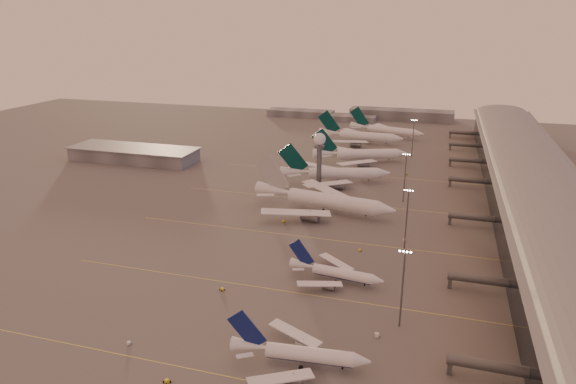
# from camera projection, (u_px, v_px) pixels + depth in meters

# --- Properties ---
(ground) EXTENTS (700.00, 700.00, 0.00)m
(ground) POSITION_uv_depth(u_px,v_px,m) (217.00, 297.00, 165.87)
(ground) COLOR #5B5959
(ground) RESTS_ON ground
(taxiway_markings) EXTENTS (180.00, 185.25, 0.02)m
(taxiway_markings) POSITION_uv_depth(u_px,v_px,m) (342.00, 240.00, 208.49)
(taxiway_markings) COLOR #EFE154
(taxiway_markings) RESTS_ON ground
(terminal) EXTENTS (57.00, 362.00, 23.04)m
(terminal) POSITION_uv_depth(u_px,v_px,m) (534.00, 192.00, 232.96)
(terminal) COLOR black
(terminal) RESTS_ON ground
(hangar) EXTENTS (82.00, 27.00, 8.50)m
(hangar) POSITION_uv_depth(u_px,v_px,m) (134.00, 154.00, 324.19)
(hangar) COLOR #5C5E63
(hangar) RESTS_ON ground
(radar_tower) EXTENTS (6.40, 6.40, 31.10)m
(radar_tower) POSITION_uv_depth(u_px,v_px,m) (319.00, 149.00, 266.65)
(radar_tower) COLOR #515358
(radar_tower) RESTS_ON ground
(mast_a) EXTENTS (3.60, 0.56, 25.00)m
(mast_a) POSITION_uv_depth(u_px,v_px,m) (403.00, 285.00, 145.66)
(mast_a) COLOR #515358
(mast_a) RESTS_ON ground
(mast_b) EXTENTS (3.60, 0.56, 25.00)m
(mast_b) POSITION_uv_depth(u_px,v_px,m) (407.00, 216.00, 196.37)
(mast_b) COLOR #515358
(mast_b) RESTS_ON ground
(mast_c) EXTENTS (3.60, 0.56, 25.00)m
(mast_c) POSITION_uv_depth(u_px,v_px,m) (405.00, 175.00, 247.62)
(mast_c) COLOR #515358
(mast_c) RESTS_ON ground
(mast_d) EXTENTS (3.60, 0.56, 25.00)m
(mast_d) POSITION_uv_depth(u_px,v_px,m) (413.00, 136.00, 329.81)
(mast_d) COLOR #515358
(mast_d) RESTS_ON ground
(distant_horizon) EXTENTS (165.00, 37.50, 9.00)m
(distant_horizon) POSITION_uv_depth(u_px,v_px,m) (370.00, 115.00, 458.86)
(distant_horizon) COLOR #5C5E63
(distant_horizon) RESTS_ON ground
(narrowbody_near) EXTENTS (37.46, 29.79, 14.64)m
(narrowbody_near) POSITION_uv_depth(u_px,v_px,m) (300.00, 356.00, 132.28)
(narrowbody_near) COLOR white
(narrowbody_near) RESTS_ON ground
(narrowbody_mid) EXTENTS (34.19, 27.15, 13.38)m
(narrowbody_mid) POSITION_uv_depth(u_px,v_px,m) (336.00, 274.00, 175.08)
(narrowbody_mid) COLOR white
(narrowbody_mid) RESTS_ON ground
(widebody_white) EXTENTS (69.40, 55.19, 24.55)m
(widebody_white) POSITION_uv_depth(u_px,v_px,m) (323.00, 203.00, 237.70)
(widebody_white) COLOR white
(widebody_white) RESTS_ON ground
(greentail_a) EXTENTS (59.74, 47.56, 22.29)m
(greentail_a) POSITION_uv_depth(u_px,v_px,m) (336.00, 176.00, 280.38)
(greentail_a) COLOR white
(greentail_a) RESTS_ON ground
(greentail_b) EXTENTS (58.26, 46.23, 22.10)m
(greentail_b) POSITION_uv_depth(u_px,v_px,m) (361.00, 156.00, 320.12)
(greentail_b) COLOR white
(greentail_b) RESTS_ON ground
(greentail_c) EXTENTS (62.37, 50.30, 22.64)m
(greentail_c) POSITION_uv_depth(u_px,v_px,m) (360.00, 138.00, 369.04)
(greentail_c) COLOR white
(greentail_c) RESTS_ON ground
(greentail_d) EXTENTS (57.85, 46.18, 21.38)m
(greentail_d) POSITION_uv_depth(u_px,v_px,m) (386.00, 132.00, 389.16)
(greentail_d) COLOR white
(greentail_d) RESTS_ON ground
(gsv_truck_a) EXTENTS (4.79, 4.52, 1.96)m
(gsv_truck_a) POSITION_uv_depth(u_px,v_px,m) (130.00, 341.00, 141.46)
(gsv_truck_a) COLOR silver
(gsv_truck_a) RESTS_ON ground
(gsv_tug_near) EXTENTS (3.37, 3.97, 0.97)m
(gsv_tug_near) POSITION_uv_depth(u_px,v_px,m) (167.00, 382.00, 126.51)
(gsv_tug_near) COLOR yellow
(gsv_tug_near) RESTS_ON ground
(gsv_catering_a) EXTENTS (6.05, 3.88, 4.59)m
(gsv_catering_a) POSITION_uv_depth(u_px,v_px,m) (378.00, 330.00, 144.33)
(gsv_catering_a) COLOR silver
(gsv_catering_a) RESTS_ON ground
(gsv_tug_mid) EXTENTS (3.47, 3.05, 0.85)m
(gsv_tug_mid) POSITION_uv_depth(u_px,v_px,m) (222.00, 289.00, 169.67)
(gsv_tug_mid) COLOR yellow
(gsv_tug_mid) RESTS_ON ground
(gsv_truck_b) EXTENTS (5.11, 3.35, 1.94)m
(gsv_truck_b) POSITION_uv_depth(u_px,v_px,m) (361.00, 249.00, 197.86)
(gsv_truck_b) COLOR yellow
(gsv_truck_b) RESTS_ON ground
(gsv_truck_c) EXTENTS (4.61, 5.62, 2.20)m
(gsv_truck_c) POSITION_uv_depth(u_px,v_px,m) (284.00, 220.00, 226.48)
(gsv_truck_c) COLOR yellow
(gsv_truck_c) RESTS_ON ground
(gsv_catering_b) EXTENTS (5.69, 3.84, 4.29)m
(gsv_catering_b) POSITION_uv_depth(u_px,v_px,m) (405.00, 237.00, 206.61)
(gsv_catering_b) COLOR silver
(gsv_catering_b) RESTS_ON ground
(gsv_truck_d) EXTENTS (4.15, 6.41, 2.44)m
(gsv_truck_d) POSITION_uv_depth(u_px,v_px,m) (282.00, 178.00, 285.41)
(gsv_truck_d) COLOR yellow
(gsv_truck_d) RESTS_ON ground
(gsv_tug_hangar) EXTENTS (3.36, 2.16, 0.92)m
(gsv_tug_hangar) POSITION_uv_depth(u_px,v_px,m) (406.00, 174.00, 295.58)
(gsv_tug_hangar) COLOR yellow
(gsv_tug_hangar) RESTS_ON ground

